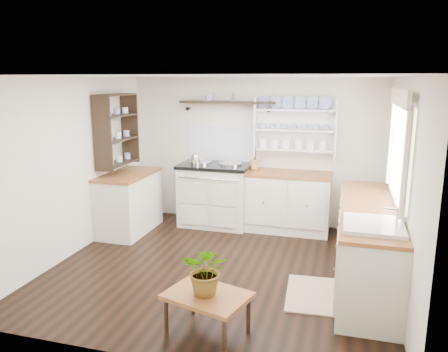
{
  "coord_description": "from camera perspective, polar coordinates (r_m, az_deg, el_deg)",
  "views": [
    {
      "loc": [
        1.41,
        -4.8,
        2.27
      ],
      "look_at": [
        -0.02,
        0.25,
        1.1
      ],
      "focal_mm": 35.0,
      "sensor_mm": 36.0,
      "label": 1
    }
  ],
  "objects": [
    {
      "name": "floor",
      "position": [
        5.5,
        -0.49,
        -11.84
      ],
      "size": [
        4.0,
        3.8,
        0.01
      ],
      "primitive_type": "cube",
      "color": "black",
      "rests_on": "ground"
    },
    {
      "name": "plate_rack",
      "position": [
        6.75,
        9.33,
        6.31
      ],
      "size": [
        1.2,
        0.22,
        0.9
      ],
      "color": "white",
      "rests_on": "wall_back"
    },
    {
      "name": "right_cabinets",
      "position": [
        5.23,
        18.19,
        -8.33
      ],
      "size": [
        0.62,
        2.43,
        0.9
      ],
      "color": "silver",
      "rests_on": "floor"
    },
    {
      "name": "window",
      "position": [
        5.03,
        21.86,
        3.6
      ],
      "size": [
        0.08,
        1.55,
        1.22
      ],
      "color": "white",
      "rests_on": "wall_right"
    },
    {
      "name": "floor_rug",
      "position": [
        4.95,
        11.5,
        -14.91
      ],
      "size": [
        0.6,
        0.88,
        0.02
      ],
      "primitive_type": "cube",
      "rotation": [
        0.0,
        0.0,
        0.07
      ],
      "color": "#9E815B",
      "rests_on": "floor"
    },
    {
      "name": "aga_cooker",
      "position": [
        6.89,
        -1.14,
        -2.35
      ],
      "size": [
        1.1,
        0.76,
        1.01
      ],
      "color": "beige",
      "rests_on": "floor"
    },
    {
      "name": "left_cabinets",
      "position": [
        6.74,
        -12.32,
        -3.31
      ],
      "size": [
        0.62,
        1.13,
        0.9
      ],
      "color": "silver",
      "rests_on": "floor"
    },
    {
      "name": "kettle",
      "position": [
        6.75,
        -3.73,
        2.03
      ],
      "size": [
        0.18,
        0.18,
        0.22
      ],
      "primitive_type": null,
      "color": "silver",
      "rests_on": "aga_cooker"
    },
    {
      "name": "ceiling",
      "position": [
        5.01,
        -0.54,
        12.9
      ],
      "size": [
        4.0,
        3.8,
        0.01
      ],
      "primitive_type": "cube",
      "color": "white",
      "rests_on": "wall_back"
    },
    {
      "name": "potted_plant",
      "position": [
        3.94,
        -2.23,
        -12.15
      ],
      "size": [
        0.43,
        0.37,
        0.46
      ],
      "primitive_type": "imported",
      "rotation": [
        0.0,
        0.0,
        0.03
      ],
      "color": "#3F7233",
      "rests_on": "center_table"
    },
    {
      "name": "belfast_sink",
      "position": [
        4.41,
        18.84,
        -7.58
      ],
      "size": [
        0.55,
        0.6,
        0.45
      ],
      "color": "white",
      "rests_on": "right_cabinets"
    },
    {
      "name": "wall_right",
      "position": [
        4.97,
        22.23,
        -1.42
      ],
      "size": [
        0.02,
        3.8,
        2.3
      ],
      "primitive_type": "cube",
      "color": "silver",
      "rests_on": "ground"
    },
    {
      "name": "center_table",
      "position": [
        4.07,
        -2.2,
        -15.69
      ],
      "size": [
        0.84,
        0.69,
        0.39
      ],
      "rotation": [
        0.0,
        0.0,
        -0.28
      ],
      "color": "brown",
      "rests_on": "floor"
    },
    {
      "name": "back_cabinets",
      "position": [
        6.7,
        8.31,
        -3.25
      ],
      "size": [
        1.27,
        0.63,
        0.9
      ],
      "color": "silver",
      "rests_on": "floor"
    },
    {
      "name": "high_shelf",
      "position": [
        6.83,
        0.45,
        9.52
      ],
      "size": [
        1.5,
        0.29,
        0.16
      ],
      "color": "black",
      "rests_on": "wall_back"
    },
    {
      "name": "utensil_crock",
      "position": [
        6.75,
        3.97,
        1.52
      ],
      "size": [
        0.12,
        0.12,
        0.14
      ],
      "primitive_type": "cylinder",
      "color": "#AB753E",
      "rests_on": "back_cabinets"
    },
    {
      "name": "wall_back",
      "position": [
        6.94,
        3.9,
        3.24
      ],
      "size": [
        4.0,
        0.02,
        2.3
      ],
      "primitive_type": "cube",
      "color": "silver",
      "rests_on": "ground"
    },
    {
      "name": "wall_left",
      "position": [
        5.99,
        -19.19,
        1.08
      ],
      "size": [
        0.02,
        3.8,
        2.3
      ],
      "primitive_type": "cube",
      "color": "silver",
      "rests_on": "ground"
    },
    {
      "name": "left_shelving",
      "position": [
        6.6,
        -13.84,
        5.93
      ],
      "size": [
        0.28,
        0.8,
        1.05
      ],
      "primitive_type": "cube",
      "color": "black",
      "rests_on": "wall_left"
    }
  ]
}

